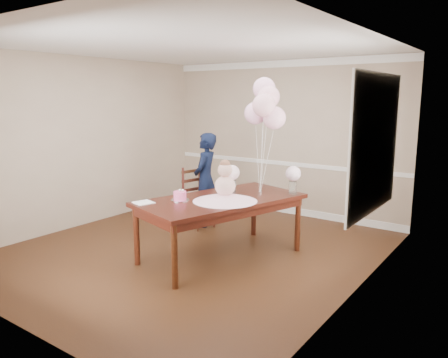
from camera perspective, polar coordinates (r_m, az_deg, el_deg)
floor at (r=6.08m, az=-4.07°, el=-9.21°), size 4.50×5.00×0.00m
ceiling at (r=5.76m, az=-4.43°, el=16.97°), size 4.50×5.00×0.02m
wall_back at (r=7.84m, az=7.55°, el=5.33°), size 4.50×0.02×2.70m
wall_front at (r=4.18m, az=-26.66°, el=-0.30°), size 4.50×0.02×2.70m
wall_left at (r=7.40m, az=-17.82°, el=4.61°), size 0.02×5.00×2.70m
wall_right at (r=4.67m, az=17.52°, el=1.38°), size 0.02×5.00×2.70m
chair_rail_trim at (r=7.89m, az=7.44°, el=2.07°), size 4.50×0.02×0.07m
crown_molding at (r=7.82m, az=7.75°, el=14.71°), size 4.50×0.02×0.12m
baseboard_trim at (r=8.05m, az=7.29°, el=-3.85°), size 4.50×0.02×0.12m
window_frame at (r=5.13m, az=19.16°, el=4.32°), size 0.02×1.66×1.56m
window_blinds at (r=5.13m, az=18.97°, el=4.34°), size 0.01×1.50×1.40m
dining_table_top at (r=5.58m, az=-0.45°, el=-2.77°), size 1.61×2.33×0.05m
table_apron at (r=5.60m, az=-0.45°, el=-3.56°), size 1.48×2.20×0.11m
table_leg_fl at (r=5.55m, az=-11.36°, el=-7.31°), size 0.09×0.09×0.74m
table_leg_fr at (r=4.82m, az=-6.49°, el=-9.99°), size 0.09×0.09×0.74m
table_leg_bl at (r=6.62m, az=3.90°, el=-4.20°), size 0.09×0.09×0.74m
table_leg_br at (r=6.01m, az=9.61°, el=-5.86°), size 0.09×0.09×0.74m
baby_skirt at (r=5.41m, az=0.14°, el=-2.33°), size 1.00×1.00×0.11m
baby_torso at (r=5.38m, az=0.14°, el=-0.91°), size 0.25×0.25×0.25m
baby_head at (r=5.34m, az=0.14°, el=1.21°), size 0.18×0.18×0.18m
baby_hair at (r=5.33m, az=0.14°, el=1.88°), size 0.13×0.13×0.13m
cake_platter at (r=5.48m, az=-5.76°, el=-2.75°), size 0.29×0.29×0.01m
birthday_cake at (r=5.46m, az=-5.77°, el=-2.17°), size 0.20×0.20×0.11m
cake_flower_a at (r=5.45m, az=-5.79°, el=-1.46°), size 0.03×0.03×0.03m
cake_flower_b at (r=5.43m, az=-5.42°, el=-1.49°), size 0.03×0.03×0.03m
rose_vase_near at (r=5.87m, az=1.06°, el=-0.98°), size 0.13×0.13×0.17m
roses_near at (r=5.84m, az=1.07°, el=0.85°), size 0.20×0.20×0.20m
rose_vase_far at (r=5.86m, az=8.97°, el=-1.13°), size 0.13×0.13×0.17m
roses_far at (r=5.83m, az=9.02°, el=0.70°), size 0.20×0.20×0.20m
napkin at (r=5.41m, az=-10.47°, el=-3.04°), size 0.26×0.26×0.01m
balloon_weight at (r=5.86m, az=4.70°, el=-1.78°), size 0.05×0.05×0.02m
balloon_a at (r=5.81m, az=4.14°, el=8.56°), size 0.30×0.30×0.30m
balloon_b at (r=5.61m, az=5.23°, el=9.55°), size 0.30×0.30×0.30m
balloon_c at (r=5.78m, az=5.82°, el=10.62°), size 0.30×0.30×0.30m
balloon_d at (r=5.88m, az=5.27°, el=11.67°), size 0.30×0.30×0.30m
balloon_e at (r=5.68m, az=6.59°, el=7.93°), size 0.30×0.30×0.30m
balloon_ribbon_a at (r=5.82m, az=4.42°, el=2.59°), size 0.09×0.03×0.89m
balloon_ribbon_b at (r=5.72m, az=4.94°, el=2.97°), size 0.09×0.08×0.99m
balloon_ribbon_c at (r=5.80m, az=5.24°, el=3.60°), size 0.05×0.09×1.10m
balloon_ribbon_d at (r=5.84m, az=4.97°, el=4.18°), size 0.06×0.13×1.20m
balloon_ribbon_e at (r=5.76m, az=5.61°, el=2.22°), size 0.16×0.03×0.82m
dining_chair_seat at (r=7.00m, az=-3.28°, el=-2.90°), size 0.49×0.49×0.05m
chair_leg_fl at (r=7.08m, az=-5.21°, el=-4.63°), size 0.04×0.04×0.41m
chair_leg_fr at (r=6.82m, az=-3.45°, el=-5.19°), size 0.04×0.04×0.41m
chair_leg_bl at (r=7.28m, az=-3.09°, el=-4.16°), size 0.04×0.04×0.41m
chair_leg_br at (r=7.03m, az=-1.30°, el=-4.68°), size 0.04×0.04×0.41m
chair_back_post_l at (r=6.98m, az=-5.38°, el=-0.65°), size 0.04×0.04×0.53m
chair_back_post_r at (r=7.19m, az=-3.22°, el=-0.29°), size 0.04×0.04×0.53m
chair_slat_low at (r=7.11m, az=-4.27°, el=-1.37°), size 0.10×0.38×0.05m
chair_slat_mid at (r=7.08m, az=-4.29°, el=-0.17°), size 0.10×0.38×0.05m
chair_slat_top at (r=7.05m, az=-4.30°, el=1.04°), size 0.10×0.38×0.05m
woman at (r=7.02m, az=-2.43°, el=-0.11°), size 0.51×0.63×1.51m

